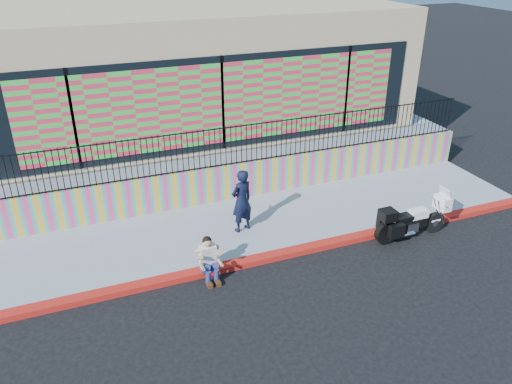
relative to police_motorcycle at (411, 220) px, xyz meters
name	(u,v)px	position (x,y,z in m)	size (l,w,h in m)	color
ground	(277,258)	(-3.69, 0.41, -0.55)	(90.00, 90.00, 0.00)	black
red_curb	(277,255)	(-3.69, 0.41, -0.48)	(16.00, 0.30, 0.15)	#BA2C0D
sidewalk	(253,224)	(-3.69, 2.06, -0.48)	(16.00, 3.00, 0.15)	gray
mural_wall	(234,181)	(-3.69, 3.66, 0.15)	(16.00, 0.20, 1.10)	#F03F81
metal_fence	(233,145)	(-3.69, 3.66, 1.30)	(15.80, 0.04, 1.20)	black
elevated_platform	(191,130)	(-3.69, 8.76, 0.07)	(16.00, 10.00, 1.25)	gray
storefront_building	(188,63)	(-3.69, 8.54, 2.70)	(14.00, 8.06, 4.00)	tan
police_motorcycle	(411,220)	(0.00, 0.00, 0.00)	(2.12, 0.70, 1.32)	black
police_officer	(242,201)	(-4.11, 1.78, 0.48)	(0.64, 0.42, 1.76)	black
seated_man	(210,263)	(-5.50, 0.18, -0.10)	(0.54, 0.71, 1.06)	navy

